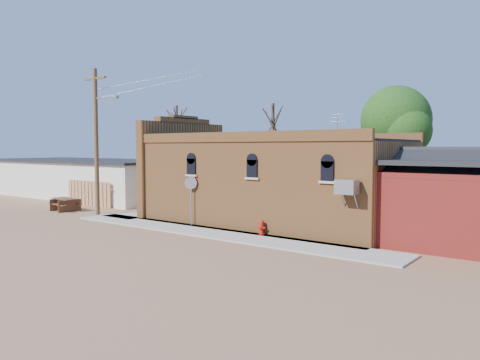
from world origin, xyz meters
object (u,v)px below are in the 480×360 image
Objects in this scene: brick_bar at (269,181)px; stop_sign at (191,188)px; picnic_table at (65,203)px; trash_barrel at (156,203)px; utility_pole at (97,138)px; fire_hydrant at (262,227)px.

stop_sign is at bearing -124.24° from brick_bar.
stop_sign is 1.19× the size of picnic_table.
stop_sign is at bearing -28.19° from trash_barrel.
utility_pole is 3.44× the size of stop_sign.
picnic_table is (-4.47, -3.99, 0.09)m from trash_barrel.
brick_bar is at bearing 23.70° from picnic_table.
fire_hydrant is 0.26× the size of stop_sign.
stop_sign is (-2.51, -3.69, -0.25)m from brick_bar.
trash_barrel is at bearing 151.38° from stop_sign.
utility_pole reaches higher than brick_bar.
fire_hydrant is 4.86m from stop_sign.
picnic_table is at bearing -177.56° from stop_sign.
trash_barrel is (-11.00, 3.45, 0.05)m from fire_hydrant.
trash_barrel is at bearing 141.54° from fire_hydrant.
brick_bar is 23.74× the size of fire_hydrant.
stop_sign is 3.36× the size of trash_barrel.
picnic_table is (-10.90, -0.55, -1.54)m from stop_sign.
trash_barrel is (-6.43, 3.45, -1.62)m from stop_sign.
trash_barrel is at bearing 47.91° from picnic_table.
trash_barrel is 0.36× the size of picnic_table.
picnic_table is at bearing -162.45° from brick_bar.
utility_pole is (-9.79, -4.29, 2.43)m from brick_bar.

